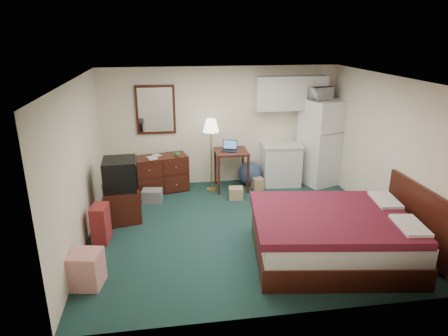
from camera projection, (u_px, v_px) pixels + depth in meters
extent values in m
cube|color=black|center=(240.00, 227.00, 6.80)|extent=(5.00, 4.50, 0.01)
cube|color=#F0E4CF|center=(242.00, 78.00, 5.99)|extent=(5.00, 4.50, 0.01)
cube|color=#F0E4CF|center=(221.00, 126.00, 8.50)|extent=(5.00, 0.01, 2.50)
cube|color=#F0E4CF|center=(280.00, 220.00, 4.29)|extent=(5.00, 0.01, 2.50)
cube|color=#F0E4CF|center=(79.00, 165.00, 6.04)|extent=(0.01, 4.50, 2.50)
cube|color=#F0E4CF|center=(386.00, 151.00, 6.75)|extent=(0.01, 4.50, 2.50)
sphere|color=navy|center=(250.00, 173.00, 8.63)|extent=(0.59, 0.59, 0.52)
imported|color=white|center=(320.00, 92.00, 8.21)|extent=(0.56, 0.47, 0.33)
imported|color=tan|center=(147.00, 153.00, 7.92)|extent=(0.18, 0.08, 0.25)
imported|color=tan|center=(153.00, 152.00, 8.09)|extent=(0.14, 0.08, 0.20)
imported|color=#457839|center=(177.00, 153.00, 8.11)|extent=(0.15, 0.14, 0.12)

